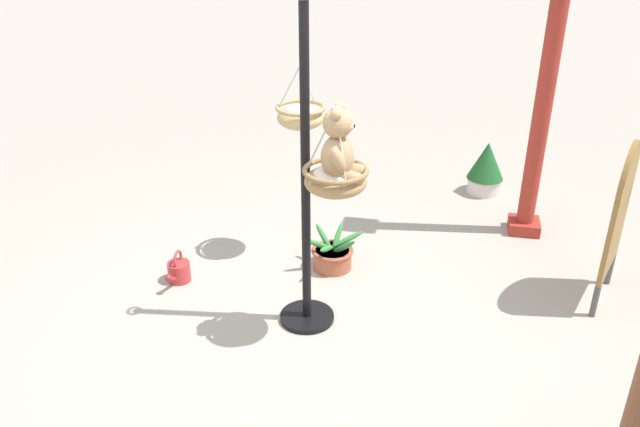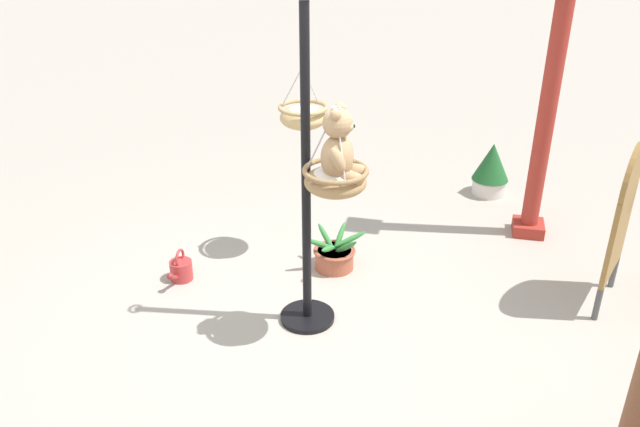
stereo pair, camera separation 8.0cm
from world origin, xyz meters
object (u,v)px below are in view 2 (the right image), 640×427
Objects in this scene: hanging_basket_left_high at (303,116)px; potted_plant_flowering_red at (334,255)px; display_pole_central at (307,232)px; teddy_bear at (339,149)px; display_sign_board at (624,213)px; potted_plant_fern_front at (491,169)px; greenhouse_pillar_far_back at (550,95)px; hanging_basket_with_teddy at (335,179)px; watering_can at (181,270)px.

potted_plant_flowering_red is (0.22, 0.34, -1.24)m from hanging_basket_left_high.
teddy_bear is (0.15, 0.27, 0.76)m from display_pole_central.
display_sign_board is (0.26, 2.67, -0.52)m from hanging_basket_left_high.
potted_plant_fern_front is 2.28m from display_sign_board.
greenhouse_pillar_far_back is at bearing 121.63° from potted_plant_flowering_red.
hanging_basket_with_teddy is at bearing 24.06° from hanging_basket_left_high.
hanging_basket_with_teddy is 1.20× the size of teddy_bear.
potted_plant_fern_front is (-2.94, 1.17, -1.26)m from teddy_bear.
display_sign_board is 3.74m from watering_can.
watering_can is at bearing -104.47° from display_pole_central.
display_pole_central reaches higher than display_sign_board.
display_sign_board reaches higher than potted_plant_flowering_red.
display_pole_central is at bearing -71.63° from display_sign_board.
hanging_basket_left_high is 0.99× the size of potted_plant_flowering_red.
potted_plant_fern_front is at bearing 157.94° from hanging_basket_with_teddy.
hanging_basket_left_high is 1.58× the size of watering_can.
greenhouse_pillar_far_back is (-2.07, 1.58, 0.11)m from hanging_basket_with_teddy.
display_pole_central is 1.22m from hanging_basket_left_high.
potted_plant_flowering_red is (-0.83, 0.05, -0.67)m from display_pole_central.
hanging_basket_left_high is at bearing -67.58° from greenhouse_pillar_far_back.
greenhouse_pillar_far_back reaches higher than hanging_basket_left_high.
teddy_bear is at bearing 90.00° from hanging_basket_with_teddy.
display_pole_central is 3.18m from potted_plant_fern_front.
hanging_basket_with_teddy is at bearing -37.35° from greenhouse_pillar_far_back.
hanging_basket_with_teddy reaches higher than hanging_basket_left_high.
teddy_bear reaches higher than display_sign_board.
greenhouse_pillar_far_back reaches higher than teddy_bear.
greenhouse_pillar_far_back is (-0.87, 2.12, 0.07)m from hanging_basket_left_high.
hanging_basket_left_high is 2.29m from greenhouse_pillar_far_back.
hanging_basket_with_teddy is 0.44× the size of display_sign_board.
display_sign_board reaches higher than watering_can.
teddy_bear is 2.42m from display_sign_board.
teddy_bear is at bearing -65.96° from display_sign_board.
greenhouse_pillar_far_back is at bearing -153.67° from display_sign_board.
display_pole_central reaches higher than hanging_basket_left_high.
potted_plant_fern_front is (-0.87, -0.39, -1.14)m from greenhouse_pillar_far_back.
hanging_basket_left_high is at bearing -154.97° from teddy_bear.
greenhouse_pillar_far_back reaches higher than watering_can.
hanging_basket_with_teddy is 1.56m from potted_plant_flowering_red.
display_pole_central reaches higher than watering_can.
hanging_basket_left_high reaches higher than display_sign_board.
hanging_basket_with_teddy is at bearing 72.50° from watering_can.
greenhouse_pillar_far_back reaches higher than potted_plant_flowering_red.
display_sign_board reaches higher than potted_plant_fern_front.
display_pole_central reaches higher than teddy_bear.
hanging_basket_left_high reaches higher than potted_plant_flowering_red.
hanging_basket_with_teddy is 1.31m from hanging_basket_left_high.
hanging_basket_with_teddy is 1.14× the size of potted_plant_flowering_red.
display_pole_central is at bearing 15.21° from hanging_basket_left_high.
display_sign_board is (2.00, 0.95, 0.54)m from potted_plant_fern_front.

